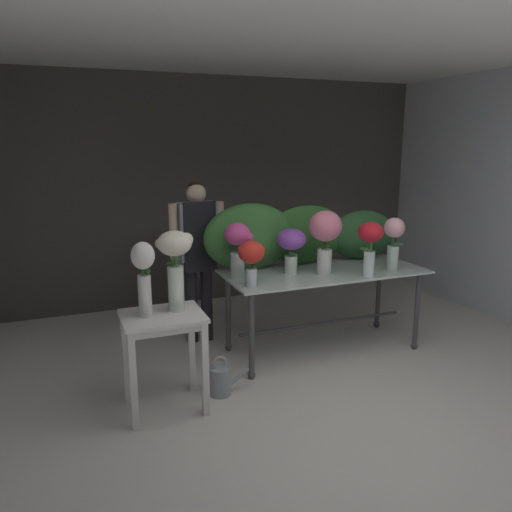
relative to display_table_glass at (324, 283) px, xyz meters
name	(u,v)px	position (x,y,z in m)	size (l,w,h in m)	color
ground_plane	(281,350)	(-0.39, 0.14, -0.70)	(8.47, 8.47, 0.00)	silver
wall_back	(221,191)	(-0.39, 2.07, 0.72)	(5.62, 0.12, 2.85)	#4C4742
wall_right	(506,198)	(2.42, 0.14, 0.72)	(0.12, 3.97, 2.85)	silver
ceiling_slab	(285,42)	(-0.39, 0.14, 2.21)	(5.74, 3.97, 0.12)	silver
display_table_glass	(324,283)	(0.00, 0.00, 0.00)	(1.97, 0.85, 0.83)	#B1C2BC
side_table_white	(163,330)	(-1.69, -0.55, -0.05)	(0.61, 0.50, 0.78)	white
florist	(198,246)	(-1.08, 0.68, 0.32)	(0.56, 0.24, 1.66)	#232328
foliage_backdrop	(298,236)	(-0.14, 0.31, 0.43)	(2.12, 0.32, 0.65)	#387033
vase_rosy_ranunculus	(325,233)	(-0.06, -0.10, 0.52)	(0.31, 0.31, 0.60)	silver
vase_violet_lilies	(291,244)	(-0.36, 0.01, 0.42)	(0.28, 0.28, 0.43)	silver
vase_scarlet_stock	(251,256)	(-0.85, -0.25, 0.40)	(0.23, 0.22, 0.40)	silver
vase_blush_carnations	(394,238)	(0.64, -0.20, 0.44)	(0.22, 0.20, 0.51)	silver
vase_crimson_roses	(370,241)	(0.28, -0.34, 0.47)	(0.24, 0.24, 0.51)	silver
vase_fuchsia_peonies	(238,244)	(-0.87, 0.05, 0.44)	(0.26, 0.24, 0.51)	silver
vase_white_roses_tall	(144,273)	(-1.81, -0.55, 0.41)	(0.17, 0.17, 0.57)	silver
vase_cream_lisianthus_tall	(175,260)	(-1.56, -0.50, 0.49)	(0.29, 0.26, 0.62)	silver
watering_can	(220,380)	(-1.22, -0.49, -0.57)	(0.35, 0.18, 0.34)	#999EA3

